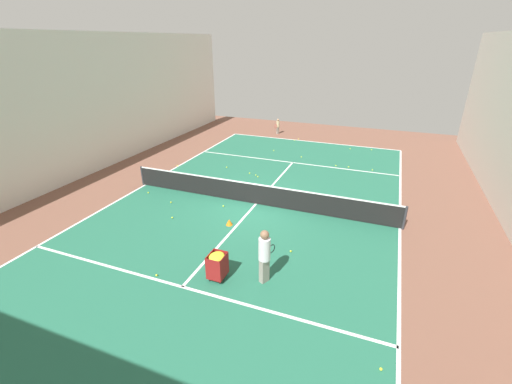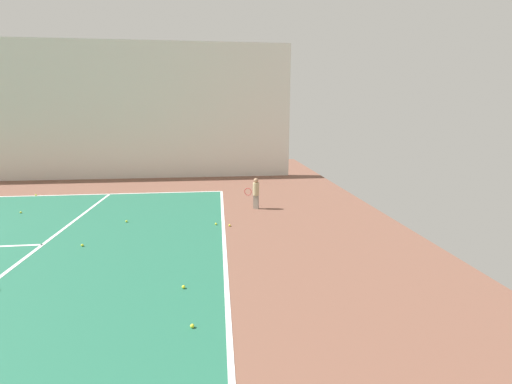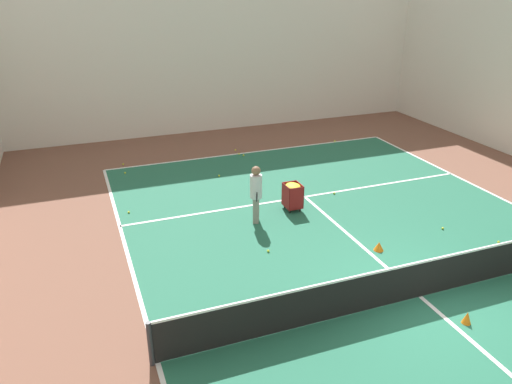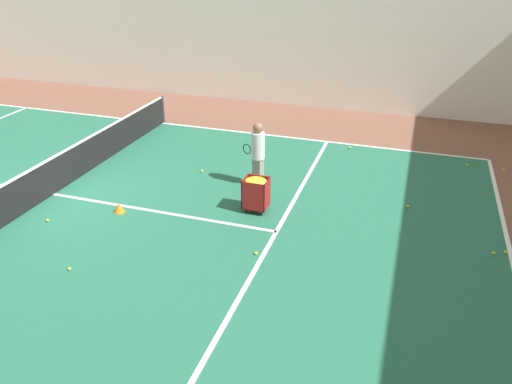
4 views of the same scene
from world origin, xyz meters
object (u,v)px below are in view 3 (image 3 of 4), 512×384
Objects in this scene: coach_at_net at (256,191)px; training_cone_0 at (467,318)px; tennis_net at (423,278)px; training_cone_1 at (379,246)px; ball_cart at (293,192)px.

coach_at_net is 6.39× the size of training_cone_0.
tennis_net is 2.19m from training_cone_1.
tennis_net is 1.21m from training_cone_0.
tennis_net reaches higher than training_cone_1.
coach_at_net reaches higher than ball_cart.
coach_at_net is (-2.16, 4.85, 0.50)m from tennis_net.
tennis_net is 44.58× the size of training_cone_0.
ball_cart is 6.47m from training_cone_0.
ball_cart is at bearing 131.36° from coach_at_net.
training_cone_0 is at bearing -89.97° from training_cone_1.
coach_at_net reaches higher than training_cone_0.
tennis_net is at bearing 105.00° from training_cone_0.
coach_at_net is 6.56× the size of training_cone_1.
training_cone_1 is (2.45, -2.72, -0.88)m from coach_at_net.
ball_cart is at bearing 99.76° from training_cone_0.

